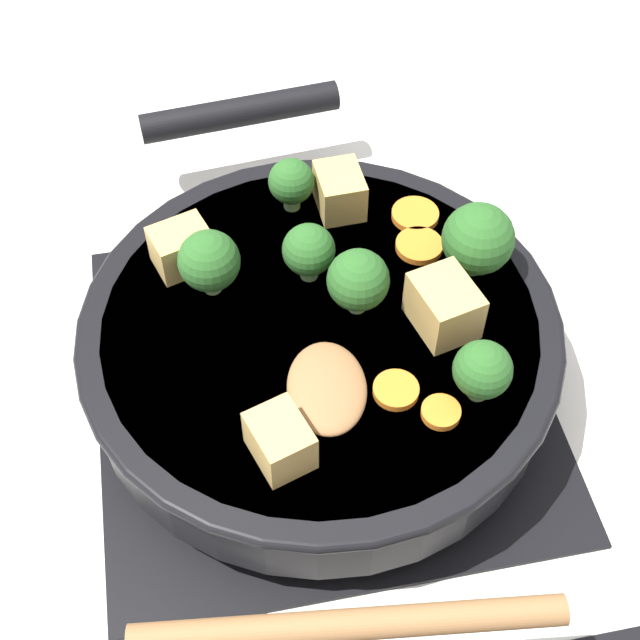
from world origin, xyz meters
TOP-DOWN VIEW (x-y plane):
  - ground_plane at (0.00, 0.00)m, footprint 2.40×2.40m
  - front_burner_grate at (0.00, 0.00)m, footprint 0.31×0.31m
  - skillet_pan at (0.00, -0.00)m, footprint 0.32×0.41m
  - wooden_spoon at (0.02, 0.14)m, footprint 0.22×0.20m
  - tofu_cube_center_large at (-0.08, 0.02)m, footprint 0.04×0.05m
  - tofu_cube_near_handle at (0.04, 0.09)m, footprint 0.04×0.04m
  - tofu_cube_east_chunk at (-0.03, -0.10)m, footprint 0.03×0.04m
  - tofu_cube_west_chunk at (0.08, -0.07)m, footprint 0.04×0.04m
  - broccoli_floret_near_spoon at (-0.00, -0.04)m, footprint 0.03×0.03m
  - broccoli_floret_center_top at (0.06, -0.04)m, footprint 0.04×0.04m
  - broccoli_floret_east_rim at (-0.08, 0.07)m, footprint 0.04×0.04m
  - broccoli_floret_west_rim at (-0.11, -0.02)m, footprint 0.05×0.05m
  - broccoli_floret_north_edge at (-0.03, -0.01)m, footprint 0.04×0.04m
  - broccoli_floret_south_cluster at (-0.00, -0.11)m, footprint 0.03×0.03m
  - carrot_slice_orange_thin at (-0.08, -0.05)m, footprint 0.03×0.03m
  - carrot_slice_near_center at (-0.06, 0.08)m, footprint 0.02×0.02m
  - carrot_slice_edge_slice at (-0.08, -0.08)m, footprint 0.03×0.03m
  - carrot_slice_under_broccoli at (-0.03, 0.06)m, footprint 0.03×0.03m

SIDE VIEW (x-z plane):
  - ground_plane at x=0.00m, z-range 0.00..0.00m
  - front_burner_grate at x=0.00m, z-range 0.00..0.03m
  - skillet_pan at x=0.00m, z-range 0.03..0.08m
  - carrot_slice_orange_thin at x=-0.08m, z-range 0.08..0.08m
  - carrot_slice_near_center at x=-0.06m, z-range 0.08..0.08m
  - carrot_slice_edge_slice at x=-0.08m, z-range 0.08..0.08m
  - carrot_slice_under_broccoli at x=-0.03m, z-range 0.08..0.08m
  - wooden_spoon at x=0.02m, z-range 0.07..0.09m
  - tofu_cube_near_handle at x=0.04m, z-range 0.08..0.10m
  - tofu_cube_west_chunk at x=0.08m, z-range 0.08..0.10m
  - tofu_cube_east_chunk at x=-0.03m, z-range 0.08..0.11m
  - tofu_cube_center_large at x=-0.08m, z-range 0.08..0.11m
  - broccoli_floret_south_cluster at x=0.00m, z-range 0.08..0.12m
  - broccoli_floret_near_spoon at x=0.00m, z-range 0.08..0.12m
  - broccoli_floret_east_rim at x=-0.08m, z-range 0.08..0.12m
  - broccoli_floret_north_edge at x=-0.03m, z-range 0.08..0.13m
  - broccoli_floret_center_top at x=0.06m, z-range 0.08..0.13m
  - broccoli_floret_west_rim at x=-0.11m, z-range 0.08..0.13m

